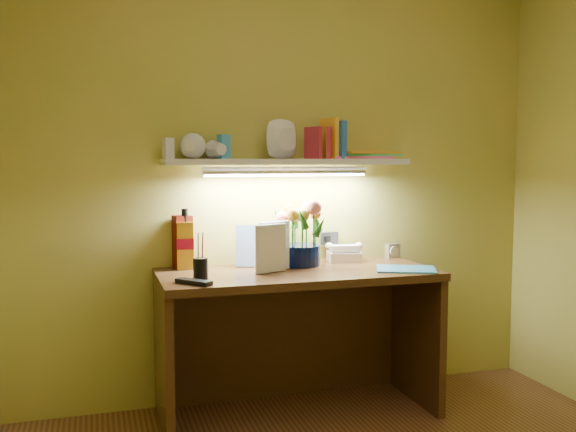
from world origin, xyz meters
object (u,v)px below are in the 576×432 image
(desk, at_px, (298,343))
(flower_bouquet, at_px, (300,230))
(telephone, at_px, (344,252))
(desk_clock, at_px, (393,251))
(whisky_bottle, at_px, (185,239))

(desk, bearing_deg, flower_bouquet, 68.98)
(telephone, bearing_deg, flower_bouquet, -159.93)
(desk_clock, bearing_deg, whisky_bottle, 170.01)
(telephone, xyz_separation_m, desk_clock, (0.32, 0.04, -0.01))
(desk, xyz_separation_m, desk_clock, (0.65, 0.24, 0.42))
(desk, xyz_separation_m, flower_bouquet, (0.06, 0.15, 0.57))
(desk, relative_size, telephone, 8.01)
(desk, bearing_deg, whisky_bottle, 157.91)
(flower_bouquet, bearing_deg, telephone, 10.35)
(desk, xyz_separation_m, telephone, (0.33, 0.20, 0.43))
(flower_bouquet, height_order, whisky_bottle, flower_bouquet)
(desk, height_order, whisky_bottle, whisky_bottle)
(telephone, bearing_deg, desk, -139.02)
(desk_clock, bearing_deg, flower_bouquet, 177.54)
(telephone, relative_size, desk_clock, 2.15)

